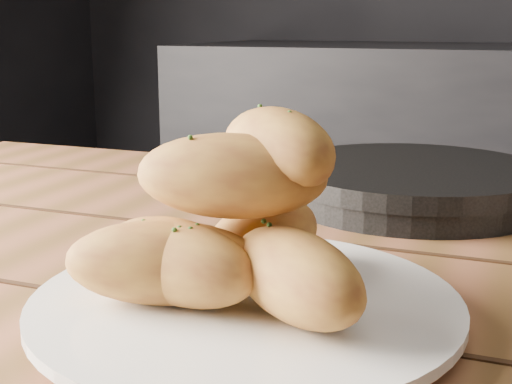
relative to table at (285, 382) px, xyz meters
name	(u,v)px	position (x,y,z in m)	size (l,w,h in m)	color
table	(285,382)	(0.00, 0.00, 0.00)	(1.39, 0.94, 0.75)	brown
plate	(246,307)	(0.00, -0.10, 0.11)	(0.31, 0.31, 0.02)	white
bread_rolls	(233,228)	(-0.01, -0.10, 0.17)	(0.24, 0.21, 0.13)	gold
skillet	(414,183)	(0.06, 0.29, 0.12)	(0.44, 0.31, 0.05)	black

